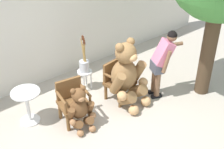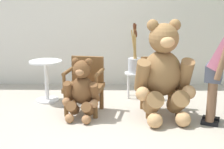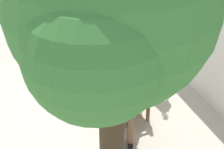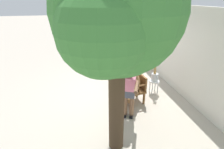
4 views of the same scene
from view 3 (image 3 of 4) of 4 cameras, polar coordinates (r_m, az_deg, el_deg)
name	(u,v)px [view 3 (image 3 of 4)]	position (r m, az deg, el deg)	size (l,w,h in m)	color
ground_plane	(92,106)	(6.44, -3.71, -5.72)	(60.00, 60.00, 0.00)	#B2A899
back_wall	(203,28)	(6.69, 16.32, 8.18)	(10.00, 0.16, 2.80)	silver
wooden_chair_left	(116,68)	(6.84, 0.66, 1.24)	(0.64, 0.61, 0.86)	brown
wooden_chair_right	(136,96)	(5.91, 4.37, -3.94)	(0.62, 0.59, 0.86)	brown
teddy_bear_large	(124,87)	(5.67, 2.12, -2.35)	(0.90, 0.88, 1.47)	olive
teddy_bear_small	(103,70)	(6.79, -1.70, 0.83)	(0.56, 0.56, 0.91)	brown
person_visitor	(126,105)	(4.89, 2.61, -5.56)	(0.85, 0.48, 1.54)	black
white_stool	(163,85)	(6.52, 9.23, -1.84)	(0.34, 0.34, 0.46)	silver
brush_bucket	(164,72)	(6.37, 9.42, 0.46)	(0.22, 0.22, 0.88)	silver
round_side_table	(125,51)	(7.60, 2.41, 4.23)	(0.56, 0.56, 0.72)	white
patio_tree	(109,16)	(3.07, -0.52, 10.67)	(2.25, 2.14, 3.88)	#473523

